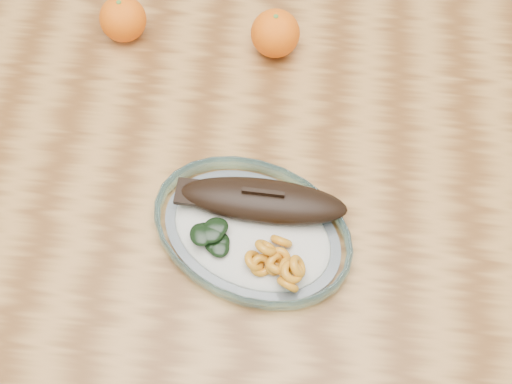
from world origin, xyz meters
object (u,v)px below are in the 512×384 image
plated_meal (252,228)px  dining_table (202,177)px  orange_right (275,33)px  orange_left (123,19)px

plated_meal → dining_table: bearing=146.2°
plated_meal → orange_right: size_ratio=8.38×
dining_table → orange_right: 0.27m
dining_table → orange_right: bearing=63.2°
plated_meal → orange_right: (0.00, 0.35, 0.02)m
dining_table → plated_meal: (0.10, -0.14, 0.12)m
plated_meal → orange_left: size_ratio=8.69×
orange_left → orange_right: orange_right is taller
orange_right → plated_meal: bearing=-90.4°
dining_table → orange_left: bearing=125.9°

